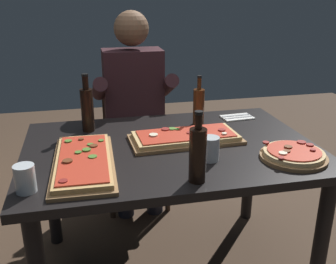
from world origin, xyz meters
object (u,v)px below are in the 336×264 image
object	(u,v)px
oil_bottle_amber	(199,106)
vinegar_bottle_green	(87,108)
wine_bottle_dark	(198,154)
seated_diner	(135,104)
pizza_rectangular_left	(83,161)
diner_chair	(133,134)
tumbler_far_side	(25,180)
pizza_rectangular_front	(186,137)
dining_table	(170,163)
pizza_round_far	(294,155)
tumbler_near_camera	(210,149)

from	to	relation	value
oil_bottle_amber	vinegar_bottle_green	distance (m)	0.60
wine_bottle_dark	oil_bottle_amber	xyz separation A→B (m)	(0.20, 0.66, -0.01)
oil_bottle_amber	seated_diner	size ratio (longest dim) A/B	0.21
pizza_rectangular_left	diner_chair	world-z (taller)	diner_chair
tumbler_far_side	seated_diner	size ratio (longest dim) A/B	0.08
pizza_rectangular_front	dining_table	bearing A→B (deg)	-156.74
vinegar_bottle_green	tumbler_far_side	distance (m)	0.67
pizza_round_far	tumbler_far_side	bearing A→B (deg)	-177.44
wine_bottle_dark	oil_bottle_amber	size ratio (longest dim) A/B	1.05
tumbler_far_side	dining_table	bearing A→B (deg)	27.42
diner_chair	oil_bottle_amber	bearing A→B (deg)	-63.36
tumbler_near_camera	diner_chair	world-z (taller)	diner_chair
tumbler_far_side	diner_chair	size ratio (longest dim) A/B	0.12
oil_bottle_amber	diner_chair	distance (m)	0.75
vinegar_bottle_green	wine_bottle_dark	bearing A→B (deg)	-59.70
wine_bottle_dark	vinegar_bottle_green	size ratio (longest dim) A/B	0.94
oil_bottle_amber	diner_chair	bearing A→B (deg)	116.64
dining_table	wine_bottle_dark	xyz separation A→B (m)	(0.02, -0.39, 0.21)
pizza_rectangular_front	vinegar_bottle_green	distance (m)	0.54
pizza_round_far	oil_bottle_amber	distance (m)	0.62
pizza_rectangular_front	oil_bottle_amber	xyz separation A→B (m)	(0.14, 0.23, 0.09)
oil_bottle_amber	vinegar_bottle_green	size ratio (longest dim) A/B	0.89
dining_table	pizza_rectangular_left	xyz separation A→B (m)	(-0.42, -0.14, 0.12)
pizza_rectangular_front	tumbler_near_camera	xyz separation A→B (m)	(0.05, -0.24, 0.03)
tumbler_near_camera	seated_diner	bearing A→B (deg)	102.14
pizza_rectangular_left	tumbler_near_camera	size ratio (longest dim) A/B	5.50
tumbler_near_camera	pizza_rectangular_front	bearing A→B (deg)	100.58
vinegar_bottle_green	tumbler_far_side	size ratio (longest dim) A/B	2.87
tumbler_near_camera	diner_chair	size ratio (longest dim) A/B	0.12
pizza_rectangular_left	tumbler_near_camera	bearing A→B (deg)	-6.62
vinegar_bottle_green	tumbler_far_side	bearing A→B (deg)	-111.93
tumbler_far_side	seated_diner	world-z (taller)	seated_diner
pizza_round_far	wine_bottle_dark	world-z (taller)	wine_bottle_dark
oil_bottle_amber	seated_diner	distance (m)	0.56
dining_table	vinegar_bottle_green	world-z (taller)	vinegar_bottle_green
seated_diner	pizza_rectangular_front	bearing A→B (deg)	-77.32
vinegar_bottle_green	pizza_round_far	bearing A→B (deg)	-32.95
pizza_round_far	pizza_rectangular_left	bearing A→B (deg)	171.76
tumbler_near_camera	seated_diner	world-z (taller)	seated_diner
tumbler_near_camera	pizza_rectangular_left	bearing A→B (deg)	173.38
tumbler_near_camera	diner_chair	distance (m)	1.12
pizza_rectangular_front	vinegar_bottle_green	xyz separation A→B (m)	(-0.47, 0.26, 0.11)
oil_bottle_amber	diner_chair	world-z (taller)	oil_bottle_amber
diner_chair	seated_diner	distance (m)	0.28
dining_table	diner_chair	distance (m)	0.87
pizza_rectangular_front	wine_bottle_dark	world-z (taller)	wine_bottle_dark
dining_table	oil_bottle_amber	xyz separation A→B (m)	(0.22, 0.27, 0.20)
tumbler_near_camera	oil_bottle_amber	bearing A→B (deg)	79.19
pizza_rectangular_left	tumbler_far_side	distance (m)	0.28
vinegar_bottle_green	tumbler_near_camera	bearing A→B (deg)	-44.43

